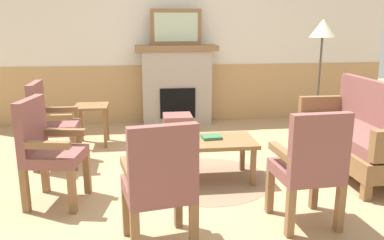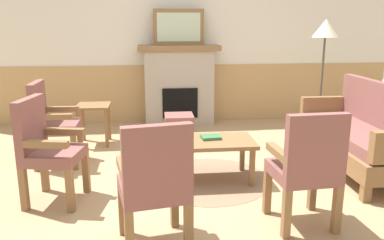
{
  "view_description": "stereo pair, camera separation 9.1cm",
  "coord_description": "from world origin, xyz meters",
  "px_view_note": "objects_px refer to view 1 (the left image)",
  "views": [
    {
      "loc": [
        -0.55,
        -3.99,
        1.63
      ],
      "look_at": [
        0.0,
        0.35,
        0.55
      ],
      "focal_mm": 37.01,
      "sensor_mm": 36.0,
      "label": 1
    },
    {
      "loc": [
        -0.46,
        -4.0,
        1.63
      ],
      "look_at": [
        0.0,
        0.35,
        0.55
      ],
      "focal_mm": 37.01,
      "sensor_mm": 36.0,
      "label": 2
    }
  ],
  "objects_px": {
    "framed_picture": "(176,27)",
    "armchair_near_fireplace": "(49,120)",
    "fireplace": "(177,85)",
    "armchair_front_center": "(310,164)",
    "footstool": "(178,120)",
    "side_table": "(92,113)",
    "coffee_table": "(209,145)",
    "armchair_front_left": "(160,181)",
    "couch": "(357,134)",
    "floor_lamp_by_couch": "(322,36)",
    "book_on_table": "(212,137)",
    "armchair_by_window_left": "(47,147)"
  },
  "relations": [
    {
      "from": "coffee_table",
      "to": "armchair_front_left",
      "type": "relative_size",
      "value": 0.98
    },
    {
      "from": "armchair_near_fireplace",
      "to": "armchair_front_left",
      "type": "distance_m",
      "value": 2.27
    },
    {
      "from": "framed_picture",
      "to": "armchair_near_fireplace",
      "type": "height_order",
      "value": "framed_picture"
    },
    {
      "from": "couch",
      "to": "coffee_table",
      "type": "distance_m",
      "value": 1.75
    },
    {
      "from": "couch",
      "to": "armchair_front_left",
      "type": "distance_m",
      "value": 2.72
    },
    {
      "from": "book_on_table",
      "to": "armchair_front_left",
      "type": "bearing_deg",
      "value": -114.61
    },
    {
      "from": "footstool",
      "to": "armchair_by_window_left",
      "type": "distance_m",
      "value": 2.33
    },
    {
      "from": "armchair_by_window_left",
      "to": "floor_lamp_by_couch",
      "type": "bearing_deg",
      "value": 28.25
    },
    {
      "from": "book_on_table",
      "to": "armchair_near_fireplace",
      "type": "bearing_deg",
      "value": 160.84
    },
    {
      "from": "framed_picture",
      "to": "book_on_table",
      "type": "relative_size",
      "value": 4.01
    },
    {
      "from": "fireplace",
      "to": "armchair_near_fireplace",
      "type": "bearing_deg",
      "value": -132.51
    },
    {
      "from": "footstool",
      "to": "armchair_near_fireplace",
      "type": "bearing_deg",
      "value": -150.84
    },
    {
      "from": "armchair_front_left",
      "to": "floor_lamp_by_couch",
      "type": "distance_m",
      "value": 3.77
    },
    {
      "from": "armchair_front_center",
      "to": "side_table",
      "type": "height_order",
      "value": "armchair_front_center"
    },
    {
      "from": "coffee_table",
      "to": "armchair_near_fireplace",
      "type": "height_order",
      "value": "armchair_near_fireplace"
    },
    {
      "from": "framed_picture",
      "to": "couch",
      "type": "relative_size",
      "value": 0.44
    },
    {
      "from": "fireplace",
      "to": "book_on_table",
      "type": "bearing_deg",
      "value": -86.2
    },
    {
      "from": "couch",
      "to": "book_on_table",
      "type": "height_order",
      "value": "couch"
    },
    {
      "from": "book_on_table",
      "to": "armchair_near_fireplace",
      "type": "distance_m",
      "value": 1.89
    },
    {
      "from": "footstool",
      "to": "floor_lamp_by_couch",
      "type": "bearing_deg",
      "value": -1.6
    },
    {
      "from": "fireplace",
      "to": "armchair_front_center",
      "type": "relative_size",
      "value": 1.33
    },
    {
      "from": "fireplace",
      "to": "armchair_front_left",
      "type": "height_order",
      "value": "fireplace"
    },
    {
      "from": "side_table",
      "to": "framed_picture",
      "type": "bearing_deg",
      "value": 38.87
    },
    {
      "from": "footstool",
      "to": "armchair_near_fireplace",
      "type": "relative_size",
      "value": 0.41
    },
    {
      "from": "footstool",
      "to": "armchair_near_fireplace",
      "type": "height_order",
      "value": "armchair_near_fireplace"
    },
    {
      "from": "book_on_table",
      "to": "armchair_near_fireplace",
      "type": "xyz_separation_m",
      "value": [
        -1.78,
        0.62,
        0.08
      ]
    },
    {
      "from": "coffee_table",
      "to": "book_on_table",
      "type": "distance_m",
      "value": 0.09
    },
    {
      "from": "footstool",
      "to": "side_table",
      "type": "bearing_deg",
      "value": -175.32
    },
    {
      "from": "book_on_table",
      "to": "armchair_near_fireplace",
      "type": "height_order",
      "value": "armchair_near_fireplace"
    },
    {
      "from": "fireplace",
      "to": "armchair_near_fireplace",
      "type": "height_order",
      "value": "fireplace"
    },
    {
      "from": "armchair_by_window_left",
      "to": "armchair_front_left",
      "type": "height_order",
      "value": "same"
    },
    {
      "from": "framed_picture",
      "to": "coffee_table",
      "type": "relative_size",
      "value": 0.83
    },
    {
      "from": "framed_picture",
      "to": "footstool",
      "type": "relative_size",
      "value": 2.0
    },
    {
      "from": "fireplace",
      "to": "footstool",
      "type": "height_order",
      "value": "fireplace"
    },
    {
      "from": "fireplace",
      "to": "floor_lamp_by_couch",
      "type": "bearing_deg",
      "value": -25.97
    },
    {
      "from": "coffee_table",
      "to": "footstool",
      "type": "relative_size",
      "value": 2.4
    },
    {
      "from": "footstool",
      "to": "couch",
      "type": "bearing_deg",
      "value": -35.44
    },
    {
      "from": "armchair_near_fireplace",
      "to": "armchair_front_center",
      "type": "distance_m",
      "value": 2.95
    },
    {
      "from": "armchair_near_fireplace",
      "to": "armchair_by_window_left",
      "type": "xyz_separation_m",
      "value": [
        0.2,
        -1.02,
        0.0
      ]
    },
    {
      "from": "armchair_front_left",
      "to": "side_table",
      "type": "relative_size",
      "value": 1.78
    },
    {
      "from": "armchair_near_fireplace",
      "to": "armchair_front_center",
      "type": "bearing_deg",
      "value": -36.21
    },
    {
      "from": "footstool",
      "to": "armchair_front_center",
      "type": "bearing_deg",
      "value": -72.42
    },
    {
      "from": "armchair_front_center",
      "to": "armchair_front_left",
      "type": "bearing_deg",
      "value": -170.64
    },
    {
      "from": "book_on_table",
      "to": "floor_lamp_by_couch",
      "type": "height_order",
      "value": "floor_lamp_by_couch"
    },
    {
      "from": "armchair_near_fireplace",
      "to": "armchair_by_window_left",
      "type": "bearing_deg",
      "value": -78.97
    },
    {
      "from": "coffee_table",
      "to": "armchair_by_window_left",
      "type": "distance_m",
      "value": 1.59
    },
    {
      "from": "couch",
      "to": "side_table",
      "type": "relative_size",
      "value": 3.27
    },
    {
      "from": "couch",
      "to": "side_table",
      "type": "bearing_deg",
      "value": 157.58
    },
    {
      "from": "armchair_front_left",
      "to": "floor_lamp_by_couch",
      "type": "height_order",
      "value": "floor_lamp_by_couch"
    },
    {
      "from": "armchair_front_left",
      "to": "floor_lamp_by_couch",
      "type": "relative_size",
      "value": 0.58
    }
  ]
}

